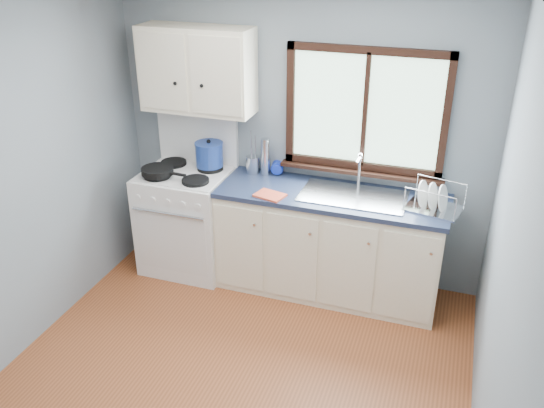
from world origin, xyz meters
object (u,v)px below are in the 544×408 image
(sink, at_px, (353,203))
(stockpot, at_px, (209,154))
(base_cabinets, at_px, (329,248))
(skillet, at_px, (158,171))
(gas_range, at_px, (188,217))
(thermos, at_px, (265,157))
(utensil_crock, at_px, (253,164))
(dish_rack, at_px, (433,202))

(sink, height_order, stockpot, sink)
(base_cabinets, distance_m, skillet, 1.60)
(stockpot, bearing_deg, gas_range, -138.45)
(gas_range, bearing_deg, skillet, -137.50)
(sink, distance_m, thermos, 0.87)
(base_cabinets, distance_m, thermos, 0.94)
(skillet, bearing_deg, base_cabinets, 10.46)
(base_cabinets, relative_size, utensil_crock, 4.80)
(sink, xyz_separation_m, dish_rack, (0.62, -0.02, 0.12))
(thermos, xyz_separation_m, dish_rack, (1.43, -0.21, -0.11))
(sink, distance_m, utensil_crock, 0.96)
(utensil_crock, relative_size, thermos, 1.17)
(utensil_crock, distance_m, dish_rack, 1.56)
(gas_range, distance_m, thermos, 0.92)
(skillet, distance_m, thermos, 0.92)
(base_cabinets, bearing_deg, stockpot, 173.27)
(stockpot, height_order, utensil_crock, utensil_crock)
(sink, xyz_separation_m, skillet, (-1.66, -0.18, 0.13))
(stockpot, height_order, thermos, thermos)
(base_cabinets, height_order, stockpot, stockpot)
(sink, xyz_separation_m, stockpot, (-1.31, 0.13, 0.21))
(gas_range, xyz_separation_m, skillet, (-0.17, -0.16, 0.49))
(sink, bearing_deg, base_cabinets, 179.87)
(stockpot, bearing_deg, sink, -5.83)
(base_cabinets, xyz_separation_m, dish_rack, (0.80, -0.02, 0.57))
(sink, bearing_deg, thermos, 166.81)
(base_cabinets, height_order, dish_rack, dish_rack)
(gas_range, distance_m, stockpot, 0.62)
(utensil_crock, relative_size, dish_rack, 0.84)
(utensil_crock, xyz_separation_m, dish_rack, (1.55, -0.22, -0.02))
(utensil_crock, bearing_deg, thermos, -3.22)
(sink, distance_m, dish_rack, 0.63)
(sink, distance_m, stockpot, 1.34)
(sink, relative_size, skillet, 2.00)
(base_cabinets, distance_m, sink, 0.48)
(base_cabinets, bearing_deg, skillet, -173.20)
(sink, bearing_deg, utensil_crock, 168.04)
(gas_range, height_order, skillet, gas_range)
(gas_range, bearing_deg, dish_rack, -0.07)
(thermos, bearing_deg, base_cabinets, -16.71)
(skillet, bearing_deg, utensil_crock, 30.84)
(gas_range, relative_size, thermos, 4.14)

